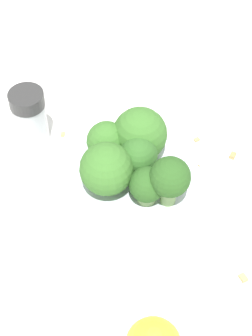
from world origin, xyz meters
The scene contains 14 objects.
ground_plane centered at (0.00, 0.00, 0.00)m, with size 3.00×3.00×0.00m, color white.
bowl centered at (0.00, 0.00, 0.02)m, with size 0.16×0.16×0.05m, color silver.
broccoli_floret_0 centered at (-0.04, -0.01, 0.09)m, with size 0.04×0.04×0.06m.
broccoli_floret_1 centered at (0.04, -0.02, 0.08)m, with size 0.04×0.04×0.05m.
broccoli_floret_2 centered at (0.00, -0.02, 0.08)m, with size 0.04×0.04×0.05m.
broccoli_floret_3 centered at (-0.03, 0.00, 0.07)m, with size 0.04×0.04×0.04m.
broccoli_floret_4 centered at (0.01, 0.01, 0.08)m, with size 0.05×0.05×0.06m.
broccoli_floret_5 centered at (0.02, -0.04, 0.08)m, with size 0.06×0.06×0.06m.
pepper_shaker centered at (0.16, -0.01, 0.04)m, with size 0.04×0.04×0.08m.
almond_crumb_0 centered at (-0.03, -0.10, 0.00)m, with size 0.01×0.01×0.01m, color olive.
almond_crumb_1 centered at (0.14, -0.04, 0.00)m, with size 0.01×0.00×0.01m, color tan.
almond_crumb_2 centered at (-0.14, -0.01, 0.00)m, with size 0.01×0.01×0.01m, color tan.
almond_crumb_3 centered at (-0.05, -0.14, 0.00)m, with size 0.01×0.01×0.01m, color #AD7F4C.
almond_crumb_4 centered at (0.00, -0.14, 0.00)m, with size 0.01×0.00×0.01m, color tan.
Camera 1 is at (-0.22, 0.28, 0.51)m, focal length 60.00 mm.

